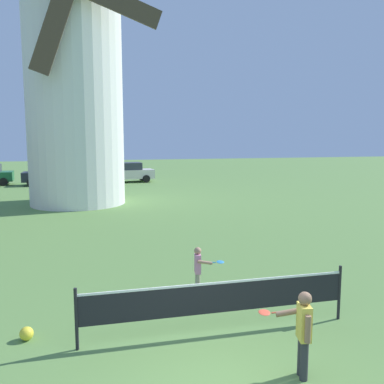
# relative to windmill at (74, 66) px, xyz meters

# --- Properties ---
(windmill) EXTENTS (8.42, 5.75, 14.75)m
(windmill) POSITION_rel_windmill_xyz_m (0.00, 0.00, 0.00)
(windmill) COLOR white
(windmill) RESTS_ON ground_plane
(tennis_net) EXTENTS (5.11, 0.06, 1.10)m
(tennis_net) POSITION_rel_windmill_xyz_m (2.83, -16.25, -6.62)
(tennis_net) COLOR black
(tennis_net) RESTS_ON ground_plane
(player_near) EXTENTS (0.74, 0.66, 1.35)m
(player_near) POSITION_rel_windmill_xyz_m (3.62, -17.92, -6.54)
(player_near) COLOR #333338
(player_near) RESTS_ON ground_plane
(player_far) EXTENTS (0.67, 0.54, 1.11)m
(player_far) POSITION_rel_windmill_xyz_m (2.99, -14.28, -6.67)
(player_far) COLOR #9E937F
(player_far) RESTS_ON ground_plane
(stray_ball) EXTENTS (0.24, 0.24, 0.24)m
(stray_ball) POSITION_rel_windmill_xyz_m (-0.59, -15.68, -7.18)
(stray_ball) COLOR yellow
(stray_ball) RESTS_ON ground_plane
(parked_car_black) EXTENTS (4.28, 1.95, 1.56)m
(parked_car_black) POSITION_rel_windmill_xyz_m (-2.09, 9.58, -6.49)
(parked_car_black) COLOR #1E232D
(parked_car_black) RESTS_ON ground_plane
(parked_car_cream) EXTENTS (4.52, 2.12, 1.56)m
(parked_car_cream) POSITION_rel_windmill_xyz_m (3.42, 10.12, -6.49)
(parked_car_cream) COLOR silver
(parked_car_cream) RESTS_ON ground_plane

